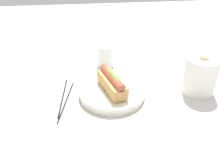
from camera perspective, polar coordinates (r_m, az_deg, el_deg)
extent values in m
plane|color=beige|center=(0.82, 1.39, -3.33)|extent=(2.40, 2.40, 0.00)
cylinder|color=silver|center=(0.83, 0.00, -2.17)|extent=(0.22, 0.22, 0.02)
torus|color=silver|center=(0.82, 0.00, -1.52)|extent=(0.23, 0.23, 0.01)
cube|color=tan|center=(0.81, 0.00, 0.00)|extent=(0.16, 0.09, 0.04)
cylinder|color=#B24C38|center=(0.79, 0.00, 1.68)|extent=(0.15, 0.07, 0.03)
ellipsoid|color=olive|center=(0.79, 0.00, 2.41)|extent=(0.11, 0.04, 0.01)
cylinder|color=white|center=(1.00, -1.52, 6.68)|extent=(0.07, 0.07, 0.09)
cylinder|color=silver|center=(1.00, -1.52, 6.43)|extent=(0.06, 0.06, 0.08)
cylinder|color=white|center=(0.87, 20.03, 1.90)|extent=(0.11, 0.11, 0.13)
cylinder|color=#997A5B|center=(0.84, 20.88, 5.79)|extent=(0.03, 0.03, 0.00)
cylinder|color=black|center=(0.82, -10.80, -4.14)|extent=(0.22, 0.05, 0.01)
cylinder|color=black|center=(0.84, -11.52, -2.96)|extent=(0.22, 0.02, 0.01)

